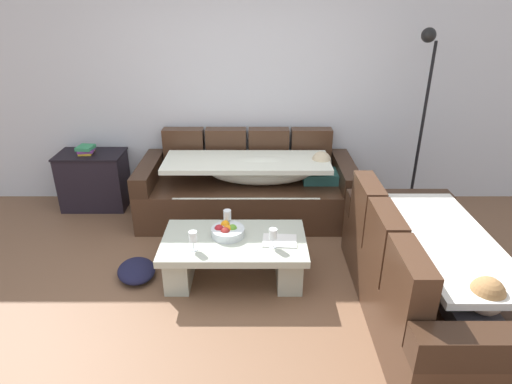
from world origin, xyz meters
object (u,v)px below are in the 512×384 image
object	(u,v)px
crumpled_garment	(135,271)
fruit_bowl	(226,231)
couch_near_window	(427,278)
coffee_table	(233,254)
book_stack_on_cabinet	(84,150)
side_cabinet	(92,180)
wine_glass_near_left	(191,237)
couch_along_wall	(248,187)
wine_glass_near_right	(271,235)
open_magazine	(278,241)
floor_lamp	(419,113)
wine_glass_far_back	(226,216)

from	to	relation	value
crumpled_garment	fruit_bowl	bearing A→B (deg)	3.96
couch_near_window	coffee_table	size ratio (longest dim) A/B	1.60
book_stack_on_cabinet	side_cabinet	bearing A→B (deg)	7.09
couch_near_window	wine_glass_near_left	xyz separation A→B (m)	(-1.76, 0.32, 0.16)
couch_near_window	crumpled_garment	bearing A→B (deg)	77.82
couch_along_wall	crumpled_garment	bearing A→B (deg)	-130.06
couch_along_wall	side_cabinet	distance (m)	1.78
crumpled_garment	wine_glass_near_right	bearing A→B (deg)	-6.32
couch_along_wall	wine_glass_near_left	distance (m)	1.40
couch_along_wall	fruit_bowl	xyz separation A→B (m)	(-0.18, -1.10, 0.09)
open_magazine	floor_lamp	bearing A→B (deg)	45.63
wine_glass_near_left	open_magazine	world-z (taller)	wine_glass_near_left
coffee_table	side_cabinet	bearing A→B (deg)	139.84
couch_along_wall	open_magazine	distance (m)	1.22
floor_lamp	wine_glass_near_left	bearing A→B (deg)	-146.54
fruit_bowl	wine_glass_near_left	world-z (taller)	wine_glass_near_left
coffee_table	fruit_bowl	world-z (taller)	fruit_bowl
wine_glass_near_right	crumpled_garment	xyz separation A→B (m)	(-1.17, 0.13, -0.44)
book_stack_on_cabinet	floor_lamp	world-z (taller)	floor_lamp
couch_along_wall	wine_glass_near_right	bearing A→B (deg)	-81.17
open_magazine	side_cabinet	xyz separation A→B (m)	(-2.02, 1.42, -0.06)
coffee_table	floor_lamp	xyz separation A→B (m)	(1.88, 1.29, 0.88)
wine_glass_near_right	wine_glass_near_left	bearing A→B (deg)	-176.18
wine_glass_far_back	side_cabinet	world-z (taller)	side_cabinet
couch_along_wall	side_cabinet	bearing A→B (deg)	172.67
couch_near_window	open_magazine	distance (m)	1.17
couch_along_wall	fruit_bowl	distance (m)	1.12
coffee_table	wine_glass_near_left	size ratio (longest dim) A/B	7.23
fruit_bowl	book_stack_on_cabinet	world-z (taller)	book_stack_on_cabinet
couch_near_window	fruit_bowl	distance (m)	1.61
couch_along_wall	crumpled_garment	xyz separation A→B (m)	(-0.97, -1.15, -0.27)
couch_near_window	wine_glass_near_right	distance (m)	1.20
coffee_table	crumpled_garment	size ratio (longest dim) A/B	3.00
side_cabinet	book_stack_on_cabinet	bearing A→B (deg)	-172.91
wine_glass_near_left	wine_glass_far_back	distance (m)	0.44
floor_lamp	crumpled_garment	world-z (taller)	floor_lamp
wine_glass_far_back	side_cabinet	xyz separation A→B (m)	(-1.58, 1.19, -0.17)
wine_glass_near_right	crumpled_garment	size ratio (longest dim) A/B	0.42
fruit_bowl	wine_glass_near_left	size ratio (longest dim) A/B	1.69
floor_lamp	couch_near_window	bearing A→B (deg)	-103.76
book_stack_on_cabinet	open_magazine	bearing A→B (deg)	-34.56
wine_glass_near_right	floor_lamp	world-z (taller)	floor_lamp
side_cabinet	book_stack_on_cabinet	distance (m)	0.37
couch_near_window	fruit_bowl	size ratio (longest dim) A/B	6.88
wine_glass_near_left	crumpled_garment	xyz separation A→B (m)	(-0.54, 0.17, -0.44)
couch_along_wall	wine_glass_far_back	xyz separation A→B (m)	(-0.18, -0.96, 0.16)
coffee_table	wine_glass_near_right	size ratio (longest dim) A/B	7.23
couch_along_wall	wine_glass_near_right	xyz separation A→B (m)	(0.20, -1.28, 0.16)
fruit_bowl	couch_along_wall	bearing A→B (deg)	80.81
coffee_table	floor_lamp	size ratio (longest dim) A/B	0.62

